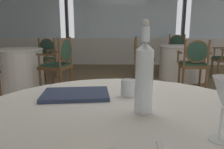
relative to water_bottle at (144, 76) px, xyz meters
The scene contains 13 objects.
ground_plane 1.80m from the water_bottle, 83.47° to the left, with size 15.39×15.39×0.00m, color #756047.
window_wall_far 6.00m from the water_bottle, 88.31° to the left, with size 11.63×0.14×2.99m.
water_bottle is the anchor object (origin of this frame).
wine_glass 0.31m from the water_bottle, 48.57° to the right, with size 0.08×0.08×0.20m.
water_tumbler 0.25m from the water_bottle, 103.04° to the left, with size 0.07×0.07×0.08m, color white.
menu_book 0.41m from the water_bottle, 147.26° to the left, with size 0.34×0.22×0.02m, color #2D3856.
background_table_0 3.70m from the water_bottle, 123.17° to the left, with size 1.01×1.01×0.75m.
dining_chair_0_0 3.05m from the water_bottle, 111.28° to the left, with size 0.56×0.61×0.97m.
dining_chair_0_1 4.35m from the water_bottle, 113.99° to the left, with size 0.61×0.56×0.92m.
background_table_1 4.22m from the water_bottle, 69.93° to the left, with size 1.10×1.10×0.75m.
dining_chair_1_0 3.27m from the water_bottle, 66.08° to the left, with size 0.58×0.52×0.93m.
dining_chair_1_2 5.16m from the water_bottle, 72.38° to the left, with size 0.58×0.52×0.99m.
dining_chair_1_3 4.10m from the water_bottle, 83.38° to the left, with size 0.52×0.58×0.95m.
Camera 1 is at (-0.29, -2.37, 1.08)m, focal length 33.59 mm.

